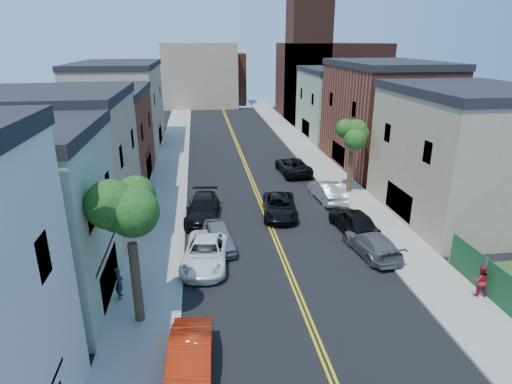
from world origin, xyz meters
name	(u,v)px	position (x,y,z in m)	size (l,w,h in m)	color
sidewalk_left	(170,167)	(-7.90, 40.00, 0.07)	(3.20, 100.00, 0.15)	gray
sidewalk_right	(317,161)	(7.90, 40.00, 0.07)	(3.20, 100.00, 0.15)	gray
curb_left	(187,166)	(-6.15, 40.00, 0.07)	(0.30, 100.00, 0.15)	gray
curb_right	(302,162)	(6.15, 40.00, 0.07)	(0.30, 100.00, 0.15)	gray
bldg_left_palegrn	(3,229)	(-14.00, 16.00, 4.25)	(9.00, 8.00, 8.50)	gray
bldg_left_tan_near	(59,169)	(-14.00, 25.00, 4.50)	(9.00, 10.00, 9.00)	#998466
bldg_left_brick	(96,140)	(-14.00, 36.00, 4.00)	(9.00, 12.00, 8.00)	brown
bldg_left_tan_far	(120,108)	(-14.00, 50.00, 4.75)	(9.00, 16.00, 9.50)	#998466
bldg_right_tan	(462,158)	(14.00, 24.00, 4.50)	(9.00, 12.00, 9.00)	#998466
bldg_right_brick	(383,118)	(14.00, 38.00, 5.00)	(9.00, 14.00, 10.00)	brown
bldg_right_palegrn	(339,105)	(14.00, 52.00, 4.25)	(9.00, 12.00, 8.50)	gray
church	(325,74)	(16.33, 67.07, 7.24)	(16.20, 14.20, 22.60)	#4C2319
backdrop_left	(200,76)	(-4.00, 82.00, 6.00)	(14.00, 8.00, 12.00)	#998466
backdrop_center	(220,79)	(0.00, 86.00, 5.00)	(10.00, 8.00, 10.00)	brown
tree_left_mid	(127,190)	(-7.88, 14.01, 6.58)	(5.20, 5.20, 9.29)	#34291A
tree_right_far	(354,127)	(7.92, 30.01, 5.76)	(4.40, 4.40, 8.03)	#34291A
red_sedan	(190,361)	(-5.50, 10.11, 0.79)	(1.68, 4.81, 1.58)	#B7260C
white_pickup	(206,253)	(-4.69, 19.06, 0.76)	(2.54, 5.50, 1.53)	white
grey_car_left	(219,237)	(-3.80, 21.17, 0.75)	(1.78, 4.43, 1.51)	slate
black_car_left	(203,209)	(-4.75, 25.91, 0.83)	(2.31, 5.69, 1.65)	black
grey_car_right	(372,243)	(5.50, 19.01, 0.71)	(2.00, 4.92, 1.43)	#57595E
black_car_right	(353,221)	(5.50, 22.27, 0.84)	(1.99, 4.96, 1.69)	black
silver_car_right	(327,191)	(5.50, 28.45, 0.80)	(1.70, 4.87, 1.60)	#ABAEB2
dark_car_right_far	(293,166)	(4.33, 36.17, 0.80)	(2.64, 5.72, 1.59)	black
black_suv_lane	(280,206)	(1.02, 25.82, 0.74)	(2.45, 5.32, 1.48)	black
pedestrian_left	(119,283)	(-9.10, 16.00, 1.00)	(0.62, 0.41, 1.69)	#24232A
pedestrian_right	(480,280)	(9.10, 13.71, 1.01)	(0.84, 0.65, 1.72)	maroon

